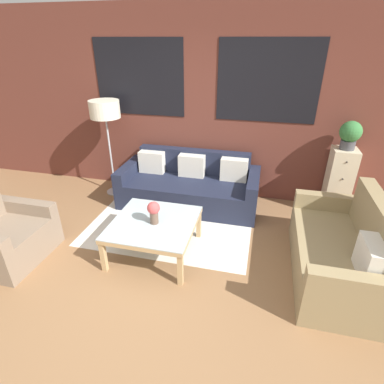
{
  "coord_description": "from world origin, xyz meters",
  "views": [
    {
      "loc": [
        0.97,
        -2.09,
        2.33
      ],
      "look_at": [
        0.15,
        1.27,
        0.55
      ],
      "focal_mm": 28.0,
      "sensor_mm": 36.0,
      "label": 1
    }
  ],
  "objects_px": {
    "floor_lamp": "(105,113)",
    "coffee_table": "(154,226)",
    "potted_plant": "(350,134)",
    "couch_dark": "(189,186)",
    "settee_vintage": "(341,253)",
    "drawer_cabinet": "(338,182)",
    "armchair_corner": "(4,237)",
    "flower_vase": "(154,211)"
  },
  "relations": [
    {
      "from": "couch_dark",
      "to": "flower_vase",
      "type": "height_order",
      "value": "couch_dark"
    },
    {
      "from": "settee_vintage",
      "to": "potted_plant",
      "type": "distance_m",
      "value": 1.72
    },
    {
      "from": "couch_dark",
      "to": "floor_lamp",
      "type": "height_order",
      "value": "floor_lamp"
    },
    {
      "from": "potted_plant",
      "to": "couch_dark",
      "type": "bearing_deg",
      "value": -173.74
    },
    {
      "from": "armchair_corner",
      "to": "floor_lamp",
      "type": "relative_size",
      "value": 0.58
    },
    {
      "from": "drawer_cabinet",
      "to": "flower_vase",
      "type": "distance_m",
      "value": 2.72
    },
    {
      "from": "settee_vintage",
      "to": "potted_plant",
      "type": "bearing_deg",
      "value": 82.62
    },
    {
      "from": "potted_plant",
      "to": "flower_vase",
      "type": "xyz_separation_m",
      "value": [
        -2.23,
        -1.56,
        -0.6
      ]
    },
    {
      "from": "armchair_corner",
      "to": "potted_plant",
      "type": "bearing_deg",
      "value": 27.26
    },
    {
      "from": "potted_plant",
      "to": "flower_vase",
      "type": "relative_size",
      "value": 1.41
    },
    {
      "from": "coffee_table",
      "to": "couch_dark",
      "type": "bearing_deg",
      "value": 85.71
    },
    {
      "from": "coffee_table",
      "to": "drawer_cabinet",
      "type": "xyz_separation_m",
      "value": [
        2.25,
        1.54,
        0.12
      ]
    },
    {
      "from": "flower_vase",
      "to": "coffee_table",
      "type": "bearing_deg",
      "value": 128.86
    },
    {
      "from": "drawer_cabinet",
      "to": "coffee_table",
      "type": "bearing_deg",
      "value": -145.57
    },
    {
      "from": "drawer_cabinet",
      "to": "flower_vase",
      "type": "height_order",
      "value": "drawer_cabinet"
    },
    {
      "from": "settee_vintage",
      "to": "floor_lamp",
      "type": "xyz_separation_m",
      "value": [
        -3.28,
        1.28,
        1.03
      ]
    },
    {
      "from": "potted_plant",
      "to": "armchair_corner",
      "type": "bearing_deg",
      "value": -152.74
    },
    {
      "from": "flower_vase",
      "to": "settee_vintage",
      "type": "bearing_deg",
      "value": 2.96
    },
    {
      "from": "floor_lamp",
      "to": "flower_vase",
      "type": "relative_size",
      "value": 5.59
    },
    {
      "from": "floor_lamp",
      "to": "couch_dark",
      "type": "bearing_deg",
      "value": -2.5
    },
    {
      "from": "floor_lamp",
      "to": "coffee_table",
      "type": "bearing_deg",
      "value": -48.11
    },
    {
      "from": "drawer_cabinet",
      "to": "couch_dark",
      "type": "bearing_deg",
      "value": -173.74
    },
    {
      "from": "armchair_corner",
      "to": "flower_vase",
      "type": "height_order",
      "value": "armchair_corner"
    },
    {
      "from": "settee_vintage",
      "to": "flower_vase",
      "type": "xyz_separation_m",
      "value": [
        -2.04,
        -0.11,
        0.29
      ]
    },
    {
      "from": "coffee_table",
      "to": "floor_lamp",
      "type": "bearing_deg",
      "value": 131.89
    },
    {
      "from": "settee_vintage",
      "to": "potted_plant",
      "type": "xyz_separation_m",
      "value": [
        0.19,
        1.46,
        0.89
      ]
    },
    {
      "from": "armchair_corner",
      "to": "flower_vase",
      "type": "distance_m",
      "value": 1.78
    },
    {
      "from": "armchair_corner",
      "to": "potted_plant",
      "type": "xyz_separation_m",
      "value": [
        3.92,
        2.02,
        0.92
      ]
    },
    {
      "from": "settee_vintage",
      "to": "coffee_table",
      "type": "xyz_separation_m",
      "value": [
        -2.06,
        -0.08,
        0.07
      ]
    },
    {
      "from": "coffee_table",
      "to": "settee_vintage",
      "type": "bearing_deg",
      "value": 2.34
    },
    {
      "from": "coffee_table",
      "to": "potted_plant",
      "type": "xyz_separation_m",
      "value": [
        2.25,
        1.54,
        0.82
      ]
    },
    {
      "from": "drawer_cabinet",
      "to": "potted_plant",
      "type": "bearing_deg",
      "value": 90.0
    },
    {
      "from": "drawer_cabinet",
      "to": "floor_lamp",
      "type": "bearing_deg",
      "value": -177.06
    },
    {
      "from": "floor_lamp",
      "to": "drawer_cabinet",
      "type": "bearing_deg",
      "value": 2.94
    },
    {
      "from": "coffee_table",
      "to": "potted_plant",
      "type": "relative_size",
      "value": 2.49
    },
    {
      "from": "couch_dark",
      "to": "coffee_table",
      "type": "bearing_deg",
      "value": -94.29
    },
    {
      "from": "couch_dark",
      "to": "settee_vintage",
      "type": "distance_m",
      "value": 2.31
    },
    {
      "from": "settee_vintage",
      "to": "coffee_table",
      "type": "height_order",
      "value": "settee_vintage"
    },
    {
      "from": "armchair_corner",
      "to": "floor_lamp",
      "type": "distance_m",
      "value": 2.17
    },
    {
      "from": "floor_lamp",
      "to": "potted_plant",
      "type": "relative_size",
      "value": 3.96
    },
    {
      "from": "flower_vase",
      "to": "floor_lamp",
      "type": "bearing_deg",
      "value": 131.84
    },
    {
      "from": "settee_vintage",
      "to": "potted_plant",
      "type": "height_order",
      "value": "potted_plant"
    }
  ]
}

